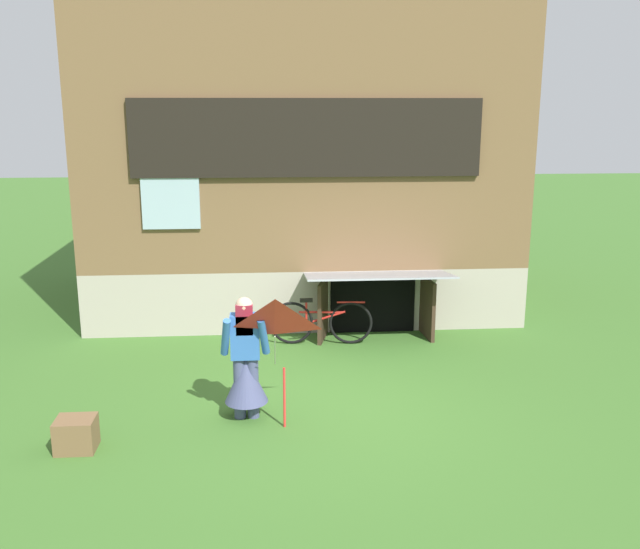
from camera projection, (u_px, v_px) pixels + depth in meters
The scene contains 6 objects.
ground_plane at pixel (322, 408), 8.76m from camera, with size 60.00×60.00×0.00m, color #3D6B28.
log_house at pixel (300, 160), 13.31m from camera, with size 7.38×5.79×5.37m.
person at pixel (246, 368), 8.37m from camera, with size 0.60×0.52×1.51m.
kite at pixel (276, 332), 7.77m from camera, with size 0.84×0.80×1.54m.
bicycle_red at pixel (321, 322), 11.07m from camera, with size 1.62×0.16×0.74m.
wooden_crate at pixel (76, 434), 7.68m from camera, with size 0.43×0.36×0.36m, color brown.
Camera 1 is at (-0.65, -8.10, 3.68)m, focal length 39.39 mm.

